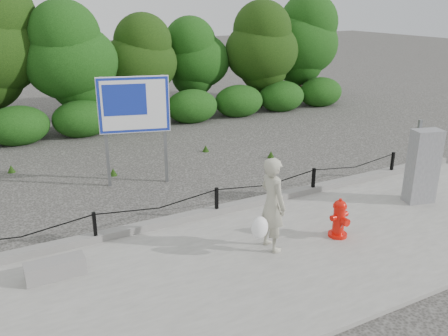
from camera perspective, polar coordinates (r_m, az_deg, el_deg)
ground at (r=9.93m, az=-0.89°, el=-6.04°), size 90.00×90.00×0.00m
sidewalk at (r=8.40m, az=5.50°, el=-11.01°), size 14.00×4.00×0.08m
curb at (r=9.91m, az=-1.02°, el=-5.15°), size 14.00×0.22×0.14m
chain_barrier at (r=9.74m, az=-0.90°, el=-3.62°), size 10.06×0.06×0.60m
treeline at (r=17.59m, az=-13.91°, el=13.44°), size 20.31×3.76×5.03m
fire_hydrant at (r=9.15m, az=13.69°, el=-5.94°), size 0.41×0.42×0.76m
pedestrian at (r=8.32m, az=5.76°, el=-4.53°), size 0.72×0.64×1.71m
concrete_block at (r=8.24m, az=-19.62°, el=-11.33°), size 0.93×0.33×0.30m
utility_cabinet at (r=11.10m, az=22.79°, el=0.18°), size 0.69×0.52×1.80m
advertising_sign at (r=11.33m, az=-10.79°, el=6.89°), size 1.60×0.55×2.65m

